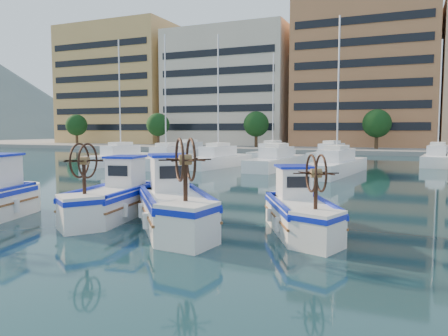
% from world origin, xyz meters
% --- Properties ---
extents(ground, '(300.00, 300.00, 0.00)m').
position_xyz_m(ground, '(0.00, 0.00, 0.00)').
color(ground, '#1B4447').
rests_on(ground, ground).
extents(waterfront, '(180.00, 40.00, 25.60)m').
position_xyz_m(waterfront, '(9.23, 65.04, 11.10)').
color(waterfront, gray).
rests_on(waterfront, ground).
extents(yacht_marina, '(36.24, 24.27, 11.50)m').
position_xyz_m(yacht_marina, '(-2.39, 27.94, 0.53)').
color(yacht_marina, white).
rests_on(yacht_marina, ground).
extents(fishing_boat_b, '(2.57, 4.71, 2.86)m').
position_xyz_m(fishing_boat_b, '(-1.73, 1.39, 0.79)').
color(fishing_boat_b, white).
rests_on(fishing_boat_b, ground).
extents(fishing_boat_c, '(4.48, 4.91, 3.07)m').
position_xyz_m(fishing_boat_c, '(1.30, 0.68, 0.85)').
color(fishing_boat_c, white).
rests_on(fishing_boat_c, ground).
extents(fishing_boat_d, '(3.32, 4.34, 2.62)m').
position_xyz_m(fishing_boat_d, '(5.29, 1.81, 0.72)').
color(fishing_boat_d, white).
rests_on(fishing_boat_d, ground).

